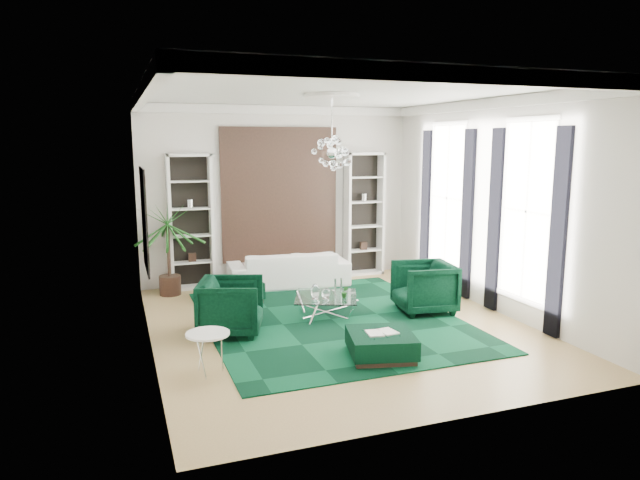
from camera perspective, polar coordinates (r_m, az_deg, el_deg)
name	(u,v)px	position (r m, az deg, el deg)	size (l,w,h in m)	color
floor	(338,326)	(9.67, 1.77, -8.57)	(6.00, 7.00, 0.02)	tan
ceiling	(339,92)	(9.20, 1.90, 14.62)	(6.00, 7.00, 0.02)	white
wall_back	(279,194)	(12.55, -4.11, 4.59)	(6.00, 0.02, 3.80)	silver
wall_front	(462,252)	(6.16, 13.97, -1.15)	(6.00, 0.02, 3.80)	silver
wall_left	(145,222)	(8.61, -17.14, 1.77)	(0.02, 7.00, 3.80)	silver
wall_right	(494,206)	(10.72, 16.98, 3.29)	(0.02, 7.00, 3.80)	silver
crown_molding	(339,99)	(9.20, 1.89, 13.93)	(6.00, 7.00, 0.18)	white
ceiling_medallion	(332,96)	(9.48, 1.20, 14.24)	(0.90, 0.90, 0.05)	white
tapestry	(280,194)	(12.51, -4.05, 4.57)	(2.50, 0.06, 2.80)	black
shelving_left	(191,222)	(12.03, -12.79, 1.75)	(0.90, 0.38, 2.80)	white
shelving_right	(364,214)	(13.09, 4.41, 2.60)	(0.90, 0.38, 2.80)	white
painting	(145,220)	(9.21, -17.07, 1.96)	(0.04, 1.30, 1.60)	black
window_near	(527,212)	(10.01, 19.96, 2.69)	(0.03, 1.10, 2.90)	white
curtain_near_a	(558,234)	(9.44, 22.72, 0.58)	(0.07, 0.30, 3.25)	black
curtain_near_b	(495,221)	(10.62, 17.06, 1.87)	(0.07, 0.30, 3.25)	black
window_far	(447,198)	(11.94, 12.60, 4.11)	(0.03, 1.10, 2.90)	white
curtain_far_a	(467,215)	(11.30, 14.52, 2.44)	(0.07, 0.30, 3.25)	black
curtain_far_b	(426,206)	(12.61, 10.53, 3.33)	(0.07, 0.30, 3.25)	black
rug	(331,319)	(9.93, 1.12, -7.95)	(4.20, 5.00, 0.02)	black
sofa	(288,269)	(12.17, -3.17, -2.88)	(2.52, 0.99, 0.74)	white
armchair_left	(231,306)	(9.25, -8.89, -6.57)	(0.96, 0.99, 0.90)	black
armchair_right	(424,287)	(10.45, 10.36, -4.66)	(0.97, 1.00, 0.91)	black
coffee_table	(326,306)	(10.10, 0.62, -6.62)	(1.06, 1.06, 0.36)	white
ottoman_side	(234,291)	(11.09, -8.61, -5.11)	(0.91, 0.91, 0.41)	black
ottoman_front	(381,345)	(8.29, 6.11, -10.42)	(0.90, 0.90, 0.36)	black
book	(381,332)	(8.22, 6.14, -9.14)	(0.44, 0.29, 0.03)	white
side_table	(208,354)	(7.80, -11.10, -11.11)	(0.58, 0.58, 0.55)	white
palm	(168,237)	(11.66, -14.96, 0.25)	(1.46, 1.46, 2.34)	#1D5E1D
chandelier	(332,153)	(9.45, 1.18, 8.67)	(0.72, 0.72, 0.65)	white
table_plant	(345,292)	(9.92, 2.50, -5.20)	(0.12, 0.10, 0.22)	#1D5E1D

